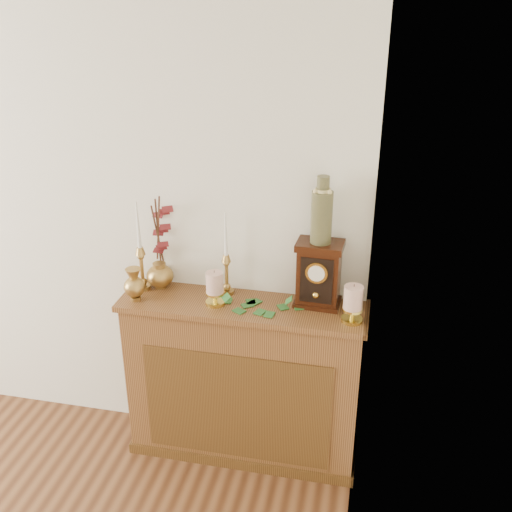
% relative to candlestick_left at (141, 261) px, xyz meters
% --- Properties ---
extents(console_shelf, '(1.24, 0.34, 0.93)m').
position_rel_candlestick_left_xyz_m(console_shelf, '(0.54, -0.05, -0.65)').
color(console_shelf, brown).
rests_on(console_shelf, ground).
extents(candlestick_left, '(0.08, 0.08, 0.48)m').
position_rel_candlestick_left_xyz_m(candlestick_left, '(0.00, 0.00, 0.00)').
color(candlestick_left, '#A78A43').
rests_on(candlestick_left, console_shelf).
extents(candlestick_center, '(0.07, 0.07, 0.44)m').
position_rel_candlestick_left_xyz_m(candlestick_center, '(0.44, 0.04, -0.01)').
color(candlestick_center, '#A78A43').
rests_on(candlestick_center, console_shelf).
extents(bud_vase, '(0.11, 0.11, 0.17)m').
position_rel_candlestick_left_xyz_m(bud_vase, '(0.01, -0.12, -0.07)').
color(bud_vase, '#A78A43').
rests_on(bud_vase, console_shelf).
extents(ginger_jar, '(0.21, 0.23, 0.52)m').
position_rel_candlestick_left_xyz_m(ginger_jar, '(0.09, 0.07, 0.08)').
color(ginger_jar, '#A78A43').
rests_on(ginger_jar, console_shelf).
extents(pillar_candle_left, '(0.10, 0.10, 0.19)m').
position_rel_candlestick_left_xyz_m(pillar_candle_left, '(0.41, -0.08, -0.06)').
color(pillar_candle_left, gold).
rests_on(pillar_candle_left, console_shelf).
extents(pillar_candle_right, '(0.10, 0.10, 0.19)m').
position_rel_candlestick_left_xyz_m(pillar_candle_right, '(1.08, -0.11, -0.05)').
color(pillar_candle_right, gold).
rests_on(pillar_candle_right, console_shelf).
extents(ivy_garland, '(0.45, 0.24, 0.09)m').
position_rel_candlestick_left_xyz_m(ivy_garland, '(0.58, -0.09, -0.14)').
color(ivy_garland, '#255F24').
rests_on(ivy_garland, console_shelf).
extents(mantel_clock, '(0.23, 0.17, 0.33)m').
position_rel_candlestick_left_xyz_m(mantel_clock, '(0.90, 0.02, 0.01)').
color(mantel_clock, '#36170A').
rests_on(mantel_clock, console_shelf).
extents(ceramic_vase, '(0.10, 0.10, 0.32)m').
position_rel_candlestick_left_xyz_m(ceramic_vase, '(0.90, 0.02, 0.32)').
color(ceramic_vase, '#183026').
rests_on(ceramic_vase, mantel_clock).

